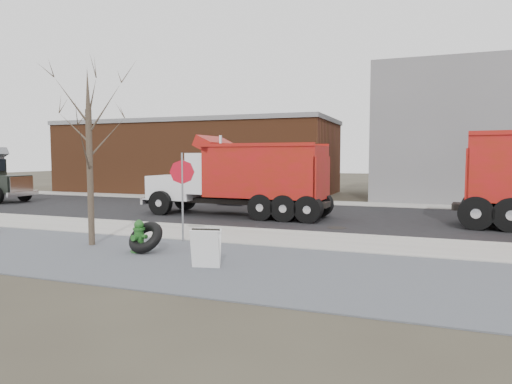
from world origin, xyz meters
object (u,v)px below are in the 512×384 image
at_px(truck_tire, 146,237).
at_px(dump_truck_red_b, 243,176).
at_px(fire_hydrant, 139,238).
at_px(stop_sign, 182,181).
at_px(sandwich_board, 206,248).

bearing_deg(truck_tire, dump_truck_red_b, 92.70).
height_order(fire_hydrant, dump_truck_red_b, dump_truck_red_b).
distance_m(fire_hydrant, truck_tire, 0.21).
bearing_deg(stop_sign, fire_hydrant, -105.31).
bearing_deg(truck_tire, stop_sign, 86.36).
relative_size(stop_sign, dump_truck_red_b, 0.33).
height_order(truck_tire, sandwich_board, sandwich_board).
distance_m(fire_hydrant, dump_truck_red_b, 8.19).
xyz_separation_m(fire_hydrant, stop_sign, (0.32, 1.85, 1.46)).
xyz_separation_m(truck_tire, stop_sign, (0.12, 1.83, 1.44)).
distance_m(stop_sign, sandwich_board, 3.85).
distance_m(sandwich_board, dump_truck_red_b, 9.54).
bearing_deg(fire_hydrant, truck_tire, 12.27).
xyz_separation_m(stop_sign, dump_truck_red_b, (-0.50, 6.22, -0.09)).
height_order(fire_hydrant, sandwich_board, sandwich_board).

